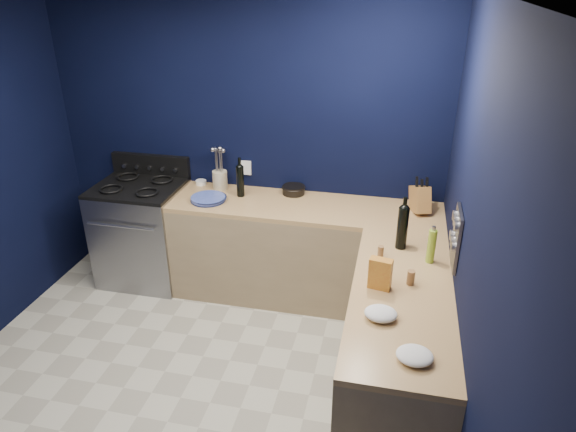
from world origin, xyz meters
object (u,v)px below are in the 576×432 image
(plate_stack, at_px, (208,199))
(utensil_crock, at_px, (220,180))
(crouton_bag, at_px, (380,274))
(gas_range, at_px, (144,234))
(knife_block, at_px, (420,199))

(plate_stack, xyz_separation_m, utensil_crock, (0.01, 0.28, 0.06))
(plate_stack, bearing_deg, crouton_bag, -34.31)
(gas_range, distance_m, plate_stack, 0.84)
(utensil_crock, distance_m, crouton_bag, 2.01)
(crouton_bag, bearing_deg, gas_range, 164.32)
(plate_stack, relative_size, knife_block, 1.37)
(utensil_crock, bearing_deg, knife_block, -3.69)
(gas_range, height_order, utensil_crock, utensil_crock)
(plate_stack, distance_m, knife_block, 1.78)
(gas_range, distance_m, utensil_crock, 0.91)
(plate_stack, distance_m, crouton_bag, 1.84)
(gas_range, height_order, plate_stack, plate_stack)
(crouton_bag, bearing_deg, utensil_crock, 149.61)
(gas_range, relative_size, knife_block, 4.25)
(utensil_crock, bearing_deg, plate_stack, -92.58)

